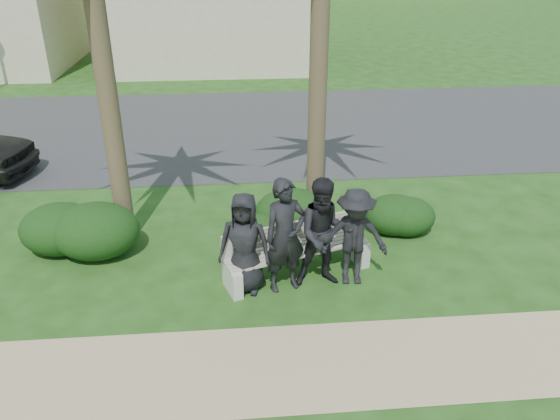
# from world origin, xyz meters

# --- Properties ---
(ground) EXTENTS (160.00, 160.00, 0.00)m
(ground) POSITION_xyz_m (0.00, 0.00, 0.00)
(ground) COLOR #1D4112
(ground) RESTS_ON ground
(footpath) EXTENTS (30.00, 1.60, 0.01)m
(footpath) POSITION_xyz_m (0.00, -1.80, 0.00)
(footpath) COLOR tan
(footpath) RESTS_ON ground
(asphalt_street) EXTENTS (160.00, 8.00, 0.01)m
(asphalt_street) POSITION_xyz_m (0.00, 8.00, 0.00)
(asphalt_street) COLOR #2D2D30
(asphalt_street) RESTS_ON ground
(park_bench) EXTENTS (2.51, 1.26, 0.82)m
(park_bench) POSITION_xyz_m (0.66, 0.30, 0.37)
(park_bench) COLOR #ADA391
(park_bench) RESTS_ON ground
(man_a) EXTENTS (0.87, 0.67, 1.59)m
(man_a) POSITION_xyz_m (-0.18, -0.03, 0.80)
(man_a) COLOR black
(man_a) RESTS_ON ground
(man_b) EXTENTS (0.76, 0.62, 1.80)m
(man_b) POSITION_xyz_m (0.42, -0.04, 0.90)
(man_b) COLOR black
(man_b) RESTS_ON ground
(man_c) EXTENTS (0.86, 0.68, 1.75)m
(man_c) POSITION_xyz_m (1.02, 0.02, 0.88)
(man_c) COLOR black
(man_c) RESTS_ON ground
(man_d) EXTENTS (1.06, 0.66, 1.58)m
(man_d) POSITION_xyz_m (1.48, 0.02, 0.79)
(man_d) COLOR black
(man_d) RESTS_ON ground
(hedge_a) EXTENTS (1.35, 1.12, 0.88)m
(hedge_a) POSITION_xyz_m (-3.28, 1.41, 0.44)
(hedge_a) COLOR #15330E
(hedge_a) RESTS_ON ground
(hedge_b) EXTENTS (1.45, 1.20, 0.95)m
(hedge_b) POSITION_xyz_m (-2.64, 1.22, 0.47)
(hedge_b) COLOR #15330E
(hedge_b) RESTS_ON ground
(hedge_c) EXTENTS (0.98, 0.81, 0.64)m
(hedge_c) POSITION_xyz_m (0.13, 1.17, 0.32)
(hedge_c) COLOR #15330E
(hedge_c) RESTS_ON ground
(hedge_d) EXTENTS (1.36, 1.12, 0.89)m
(hedge_d) POSITION_xyz_m (0.71, 1.64, 0.44)
(hedge_d) COLOR #15330E
(hedge_d) RESTS_ON ground
(hedge_e) EXTENTS (1.06, 0.88, 0.69)m
(hedge_e) POSITION_xyz_m (2.78, 1.52, 0.35)
(hedge_e) COLOR #15330E
(hedge_e) RESTS_ON ground
(hedge_f) EXTENTS (1.11, 0.91, 0.72)m
(hedge_f) POSITION_xyz_m (2.59, 1.58, 0.36)
(hedge_f) COLOR #15330E
(hedge_f) RESTS_ON ground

